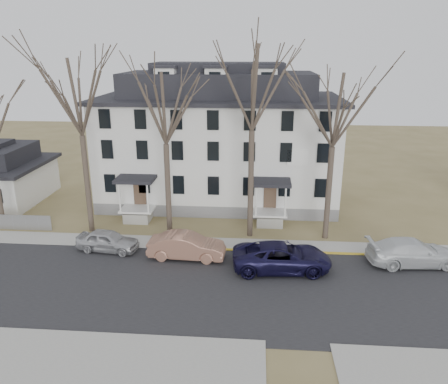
# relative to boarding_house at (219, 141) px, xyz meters

# --- Properties ---
(ground) EXTENTS (120.00, 120.00, 0.00)m
(ground) POSITION_rel_boarding_house_xyz_m (2.00, -17.95, -5.38)
(ground) COLOR olive
(ground) RESTS_ON ground
(main_road) EXTENTS (120.00, 10.00, 0.04)m
(main_road) POSITION_rel_boarding_house_xyz_m (2.00, -15.95, -5.38)
(main_road) COLOR #27272A
(main_road) RESTS_ON ground
(far_sidewalk) EXTENTS (120.00, 2.00, 0.08)m
(far_sidewalk) POSITION_rel_boarding_house_xyz_m (2.00, -9.95, -5.38)
(far_sidewalk) COLOR #A09F97
(far_sidewalk) RESTS_ON ground
(near_sidewalk_left) EXTENTS (20.00, 5.00, 0.08)m
(near_sidewalk_left) POSITION_rel_boarding_house_xyz_m (-6.00, -22.95, -5.38)
(near_sidewalk_left) COLOR #A09F97
(near_sidewalk_left) RESTS_ON ground
(yellow_curb) EXTENTS (14.00, 0.25, 0.06)m
(yellow_curb) POSITION_rel_boarding_house_xyz_m (7.00, -10.85, -5.38)
(yellow_curb) COLOR gold
(yellow_curb) RESTS_ON ground
(boarding_house) EXTENTS (20.80, 12.36, 12.05)m
(boarding_house) POSITION_rel_boarding_house_xyz_m (0.00, 0.00, 0.00)
(boarding_house) COLOR slate
(boarding_house) RESTS_ON ground
(tree_far_left) EXTENTS (8.40, 8.40, 13.72)m
(tree_far_left) POSITION_rel_boarding_house_xyz_m (-9.00, -8.15, 4.96)
(tree_far_left) COLOR #473B31
(tree_far_left) RESTS_ON ground
(tree_mid_left) EXTENTS (7.80, 7.80, 12.74)m
(tree_mid_left) POSITION_rel_boarding_house_xyz_m (-3.00, -8.15, 4.22)
(tree_mid_left) COLOR #473B31
(tree_mid_left) RESTS_ON ground
(tree_center) EXTENTS (9.00, 9.00, 14.70)m
(tree_center) POSITION_rel_boarding_house_xyz_m (3.00, -8.15, 5.71)
(tree_center) COLOR #473B31
(tree_center) RESTS_ON ground
(tree_mid_right) EXTENTS (7.80, 7.80, 12.74)m
(tree_mid_right) POSITION_rel_boarding_house_xyz_m (8.50, -8.15, 4.22)
(tree_mid_right) COLOR #473B31
(tree_mid_right) RESTS_ON ground
(car_silver) EXTENTS (4.41, 2.23, 1.44)m
(car_silver) POSITION_rel_boarding_house_xyz_m (-6.58, -11.50, -4.66)
(car_silver) COLOR #B6B7BA
(car_silver) RESTS_ON ground
(car_tan) EXTENTS (5.10, 1.97, 1.66)m
(car_tan) POSITION_rel_boarding_house_xyz_m (-1.06, -12.16, -4.55)
(car_tan) COLOR #9A6853
(car_tan) RESTS_ON ground
(car_navy) EXTENTS (6.29, 3.25, 1.69)m
(car_navy) POSITION_rel_boarding_house_xyz_m (5.08, -13.29, -4.53)
(car_navy) COLOR #141133
(car_navy) RESTS_ON ground
(car_white) EXTENTS (5.91, 2.89, 1.65)m
(car_white) POSITION_rel_boarding_house_xyz_m (13.40, -11.94, -4.55)
(car_white) COLOR silver
(car_white) RESTS_ON ground
(bicycle_left) EXTENTS (1.68, 0.78, 0.85)m
(bicycle_left) POSITION_rel_boarding_house_xyz_m (-6.18, -5.38, -4.95)
(bicycle_left) COLOR black
(bicycle_left) RESTS_ON ground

